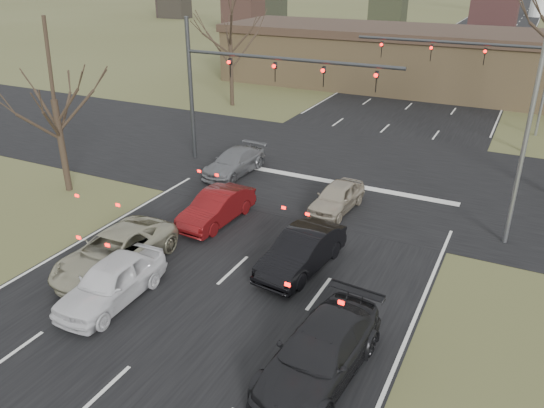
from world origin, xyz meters
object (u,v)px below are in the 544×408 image
(car_silver_suv, at_px, (115,252))
(car_silver_ahead, at_px, (337,197))
(car_charcoal_sedan, at_px, (320,352))
(mast_arm_near, at_px, (241,77))
(car_grey_ahead, at_px, (234,162))
(car_black_hatch, at_px, (302,251))
(building, at_px, (453,62))
(streetlight_right_near, at_px, (526,110))
(mast_arm_far, at_px, (489,65))
(car_white_sedan, at_px, (111,281))
(car_red_ahead, at_px, (217,207))

(car_silver_suv, bearing_deg, car_silver_ahead, 55.87)
(car_charcoal_sedan, bearing_deg, mast_arm_near, 131.74)
(car_charcoal_sedan, height_order, car_grey_ahead, car_charcoal_sedan)
(car_silver_ahead, bearing_deg, car_black_hatch, -79.15)
(car_charcoal_sedan, bearing_deg, building, 99.41)
(streetlight_right_near, xyz_separation_m, car_black_hatch, (-6.58, -5.69, -4.84))
(car_silver_ahead, bearing_deg, streetlight_right_near, 5.85)
(streetlight_right_near, height_order, car_black_hatch, streetlight_right_near)
(mast_arm_far, distance_m, car_grey_ahead, 16.46)
(car_black_hatch, xyz_separation_m, car_silver_ahead, (-0.63, 5.50, -0.09))
(car_white_sedan, xyz_separation_m, car_black_hatch, (4.95, 4.81, -0.01))
(car_silver_ahead, bearing_deg, car_silver_suv, -118.54)
(mast_arm_far, bearing_deg, mast_arm_near, -138.78)
(building, bearing_deg, car_silver_ahead, -90.78)
(car_silver_suv, bearing_deg, car_grey_ahead, 94.52)
(streetlight_right_near, bearing_deg, mast_arm_far, 101.47)
(car_white_sedan, bearing_deg, building, 81.61)
(car_charcoal_sedan, distance_m, car_red_ahead, 10.40)
(mast_arm_near, distance_m, mast_arm_far, 15.17)
(mast_arm_far, height_order, car_red_ahead, mast_arm_far)
(mast_arm_far, relative_size, streetlight_right_near, 1.11)
(mast_arm_near, xyz_separation_m, car_grey_ahead, (0.15, -1.17, -4.42))
(mast_arm_near, distance_m, streetlight_right_near, 14.38)
(car_black_hatch, bearing_deg, streetlight_right_near, 47.28)
(mast_arm_far, distance_m, car_red_ahead, 19.45)
(car_grey_ahead, distance_m, car_silver_ahead, 6.99)
(streetlight_right_near, relative_size, car_grey_ahead, 2.24)
(building, distance_m, car_grey_ahead, 27.19)
(car_white_sedan, bearing_deg, car_black_hatch, 42.78)
(car_silver_suv, relative_size, car_grey_ahead, 1.19)
(streetlight_right_near, distance_m, car_black_hatch, 9.95)
(mast_arm_far, height_order, car_silver_ahead, mast_arm_far)
(building, bearing_deg, car_red_ahead, -98.51)
(car_charcoal_sedan, bearing_deg, car_grey_ahead, 133.82)
(mast_arm_far, height_order, car_grey_ahead, mast_arm_far)
(mast_arm_far, height_order, car_silver_suv, mast_arm_far)
(building, height_order, mast_arm_far, mast_arm_far)
(car_black_hatch, height_order, car_silver_ahead, car_black_hatch)
(car_white_sedan, relative_size, car_charcoal_sedan, 0.85)
(car_charcoal_sedan, bearing_deg, car_red_ahead, 143.06)
(car_black_hatch, bearing_deg, car_white_sedan, -129.37)
(building, relative_size, car_charcoal_sedan, 8.11)
(car_white_sedan, bearing_deg, car_red_ahead, 88.91)
(mast_arm_near, bearing_deg, car_silver_suv, -84.09)
(car_silver_suv, bearing_deg, car_red_ahead, 75.06)
(car_silver_suv, bearing_deg, car_white_sedan, -52.90)
(car_charcoal_sedan, height_order, car_silver_ahead, car_charcoal_sedan)
(car_grey_ahead, xyz_separation_m, car_silver_ahead, (6.70, -2.02, 0.01))
(mast_arm_near, relative_size, car_white_sedan, 2.73)
(car_white_sedan, distance_m, car_charcoal_sedan, 7.70)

